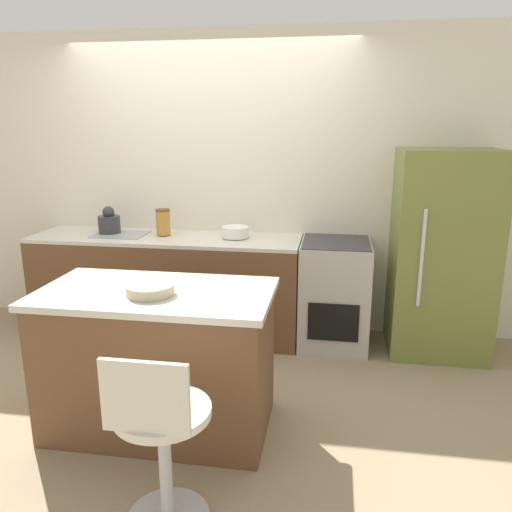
{
  "coord_description": "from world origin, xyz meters",
  "views": [
    {
      "loc": [
        1.08,
        -3.69,
        1.81
      ],
      "look_at": [
        0.55,
        -0.37,
        0.92
      ],
      "focal_mm": 35.0,
      "sensor_mm": 36.0,
      "label": 1
    }
  ],
  "objects": [
    {
      "name": "ground_plane",
      "position": [
        0.0,
        0.0,
        0.0
      ],
      "size": [
        14.0,
        14.0,
        0.0
      ],
      "primitive_type": "plane",
      "color": "#998466"
    },
    {
      "name": "kitchen_island",
      "position": [
        0.07,
        -1.07,
        0.44
      ],
      "size": [
        1.36,
        0.74,
        0.88
      ],
      "color": "brown",
      "rests_on": "ground_plane"
    },
    {
      "name": "stool_chair",
      "position": [
        0.36,
        -1.85,
        0.44
      ],
      "size": [
        0.44,
        0.44,
        0.91
      ],
      "color": "#B7B7BC",
      "rests_on": "ground_plane"
    },
    {
      "name": "oven_range",
      "position": [
        1.11,
        0.33,
        0.44
      ],
      "size": [
        0.57,
        0.63,
        0.89
      ],
      "color": "#B7B2A8",
      "rests_on": "ground_plane"
    },
    {
      "name": "back_counter",
      "position": [
        -0.35,
        0.33,
        0.44
      ],
      "size": [
        2.33,
        0.62,
        0.89
      ],
      "color": "brown",
      "rests_on": "ground_plane"
    },
    {
      "name": "mixing_bowl",
      "position": [
        0.26,
        0.37,
        0.93
      ],
      "size": [
        0.23,
        0.23,
        0.09
      ],
      "color": "white",
      "rests_on": "back_counter"
    },
    {
      "name": "refrigerator",
      "position": [
        1.94,
        0.33,
        0.82
      ],
      "size": [
        0.76,
        0.66,
        1.64
      ],
      "color": "olive",
      "rests_on": "ground_plane"
    },
    {
      "name": "canister_jar",
      "position": [
        -0.38,
        0.37,
        1.0
      ],
      "size": [
        0.13,
        0.13,
        0.22
      ],
      "color": "#B77F33",
      "rests_on": "back_counter"
    },
    {
      "name": "kettle",
      "position": [
        -0.87,
        0.37,
        0.98
      ],
      "size": [
        0.19,
        0.19,
        0.24
      ],
      "color": "#333338",
      "rests_on": "back_counter"
    },
    {
      "name": "fruit_bowl",
      "position": [
        0.07,
        -1.15,
        0.91
      ],
      "size": [
        0.27,
        0.27,
        0.06
      ],
      "color": "#C1B28E",
      "rests_on": "kitchen_island"
    },
    {
      "name": "wall_back",
      "position": [
        0.0,
        0.67,
        1.3
      ],
      "size": [
        8.0,
        0.06,
        2.6
      ],
      "color": "silver",
      "rests_on": "ground_plane"
    }
  ]
}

